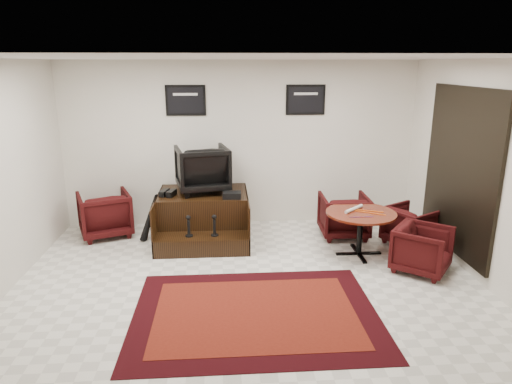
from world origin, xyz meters
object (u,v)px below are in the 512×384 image
at_px(meeting_table, 361,218).
at_px(table_chair_back, 344,213).
at_px(shine_podium, 203,217).
at_px(armchair_side, 105,212).
at_px(shine_chair, 202,167).
at_px(table_chair_corner, 423,247).
at_px(table_chair_window, 411,224).

height_order(meeting_table, table_chair_back, table_chair_back).
height_order(shine_podium, armchair_side, armchair_side).
bearing_deg(shine_chair, armchair_side, -13.70).
distance_m(shine_chair, meeting_table, 2.60).
bearing_deg(meeting_table, shine_podium, 159.27).
relative_size(shine_podium, shine_chair, 1.79).
bearing_deg(table_chair_corner, table_chair_window, 25.58).
xyz_separation_m(shine_podium, table_chair_back, (2.28, -0.10, 0.04)).
bearing_deg(shine_podium, table_chair_corner, -26.45).
height_order(shine_chair, meeting_table, shine_chair).
distance_m(armchair_side, table_chair_window, 4.90).
height_order(shine_podium, shine_chair, shine_chair).
xyz_separation_m(armchair_side, table_chair_window, (4.84, -0.75, -0.06)).
height_order(shine_podium, table_chair_window, shine_podium).
distance_m(shine_podium, table_chair_window, 3.27).
xyz_separation_m(shine_podium, meeting_table, (2.32, -0.88, 0.24)).
distance_m(shine_podium, table_chair_back, 2.29).
distance_m(meeting_table, table_chair_back, 0.80).
relative_size(meeting_table, table_chair_window, 1.49).
bearing_deg(table_chair_corner, table_chair_back, 66.01).
relative_size(armchair_side, meeting_table, 0.79).
xyz_separation_m(shine_chair, meeting_table, (2.32, -1.03, -0.57)).
height_order(shine_podium, table_chair_corner, shine_podium).
xyz_separation_m(shine_chair, table_chair_window, (3.22, -0.70, -0.81)).
xyz_separation_m(armchair_side, table_chair_back, (3.90, -0.30, -0.02)).
distance_m(table_chair_window, table_chair_corner, 0.97).
relative_size(armchair_side, table_chair_corner, 1.15).
bearing_deg(meeting_table, table_chair_back, 92.73).
distance_m(shine_chair, table_chair_window, 3.40).
distance_m(armchair_side, meeting_table, 4.09).
xyz_separation_m(shine_podium, shine_chair, (0.00, 0.15, 0.81)).
bearing_deg(table_chair_corner, meeting_table, 86.64).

